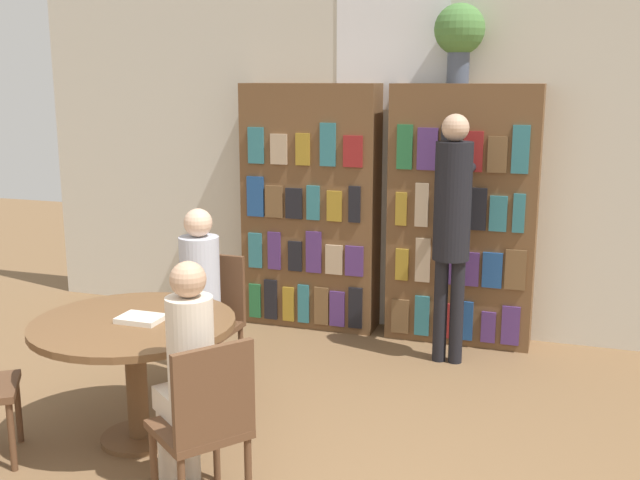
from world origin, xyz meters
name	(u,v)px	position (x,y,z in m)	size (l,w,h in m)	color
wall_back	(391,147)	(0.00, 3.47, 1.51)	(6.40, 0.07, 3.00)	beige
bookshelf_left	(310,208)	(-0.62, 3.28, 1.00)	(1.12, 0.34, 2.01)	brown
bookshelf_right	(462,216)	(0.62, 3.28, 1.00)	(1.12, 0.34, 2.01)	brown
flower_vase	(459,33)	(0.55, 3.28, 2.37)	(0.38, 0.38, 0.58)	#475166
reading_table	(134,342)	(-0.87, 0.98, 0.59)	(1.14, 1.14, 0.72)	brown
chair_left_side	(211,314)	(-0.85, 1.88, 0.49)	(0.41, 0.41, 0.88)	brown
chair_far_side	(206,420)	(-0.15, 0.43, 0.49)	(0.56, 0.56, 0.88)	brown
seated_reader_left	(197,291)	(-0.85, 1.70, 0.70)	(0.27, 0.37, 1.23)	#B2B7C6
seated_reader_right	(187,369)	(-0.29, 0.54, 0.67)	(0.39, 0.37, 1.22)	beige
librarian_standing	(452,216)	(0.62, 2.78, 1.09)	(0.26, 0.53, 1.81)	black
open_book_on_table	(141,319)	(-0.82, 0.98, 0.74)	(0.24, 0.18, 0.03)	silver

